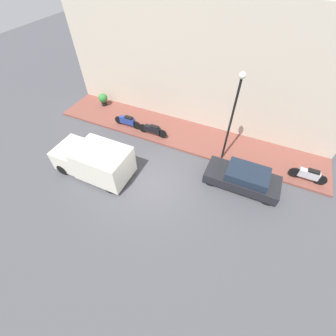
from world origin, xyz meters
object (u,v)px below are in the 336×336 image
at_px(parked_car, 243,178).
at_px(potted_plant, 103,99).
at_px(scooter_silver, 309,175).
at_px(delivery_van, 94,160).
at_px(motorcycle_black, 153,130).
at_px(streetlamp, 234,109).
at_px(motorcycle_blue, 128,121).

distance_m(parked_car, potted_plant, 12.21).
bearing_deg(scooter_silver, delivery_van, 110.93).
relative_size(delivery_van, motorcycle_black, 2.11).
distance_m(streetlamp, potted_plant, 10.73).
relative_size(motorcycle_black, streetlamp, 0.39).
relative_size(delivery_van, motorcycle_blue, 2.13).
xyz_separation_m(motorcycle_blue, motorcycle_black, (-0.11, -2.04, -0.02)).
bearing_deg(motorcycle_black, delivery_van, 160.65).
distance_m(parked_car, scooter_silver, 3.69).
bearing_deg(streetlamp, motorcycle_black, 88.05).
relative_size(scooter_silver, motorcycle_blue, 0.95).
bearing_deg(potted_plant, parked_car, -106.26).
distance_m(motorcycle_blue, potted_plant, 3.56).
xyz_separation_m(scooter_silver, motorcycle_black, (-0.00, 9.75, -0.04)).
height_order(scooter_silver, streetlamp, streetlamp).
height_order(motorcycle_blue, streetlamp, streetlamp).
bearing_deg(streetlamp, parked_car, -134.97).
relative_size(delivery_van, scooter_silver, 2.25).
distance_m(delivery_van, potted_plant, 7.06).
height_order(streetlamp, potted_plant, streetlamp).
xyz_separation_m(delivery_van, scooter_silver, (4.31, -11.26, -0.38)).
xyz_separation_m(motorcycle_blue, streetlamp, (-0.28, -6.97, 3.01)).
bearing_deg(motorcycle_black, streetlamp, -91.95).
distance_m(parked_car, delivery_van, 8.42).
relative_size(motorcycle_blue, streetlamp, 0.39).
bearing_deg(potted_plant, delivery_van, -148.21).
height_order(motorcycle_blue, potted_plant, potted_plant).
distance_m(scooter_silver, streetlamp, 5.68).
bearing_deg(scooter_silver, motorcycle_blue, 89.49).
xyz_separation_m(parked_car, scooter_silver, (1.73, -3.26, 0.02)).
relative_size(parked_car, motorcycle_black, 1.90).
bearing_deg(motorcycle_black, parked_car, -104.89).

